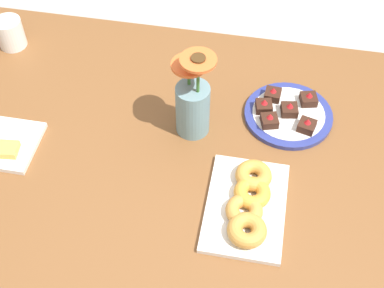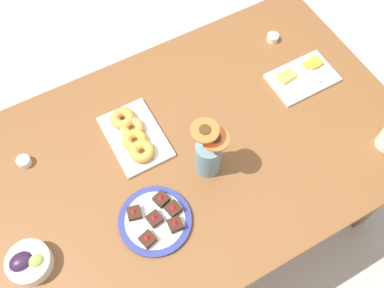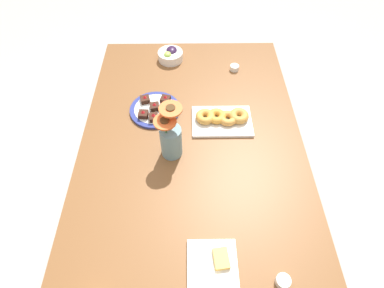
{
  "view_description": "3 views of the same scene",
  "coord_description": "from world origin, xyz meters",
  "px_view_note": "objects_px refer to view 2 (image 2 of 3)",
  "views": [
    {
      "loc": [
        -0.16,
        0.85,
        1.84
      ],
      "look_at": [
        0.0,
        0.0,
        0.78
      ],
      "focal_mm": 50.0,
      "sensor_mm": 36.0,
      "label": 1
    },
    {
      "loc": [
        -0.35,
        -0.63,
        2.11
      ],
      "look_at": [
        0.0,
        0.0,
        0.78
      ],
      "focal_mm": 40.0,
      "sensor_mm": 36.0,
      "label": 2
    },
    {
      "loc": [
        0.79,
        -0.01,
        1.8
      ],
      "look_at": [
        0.0,
        0.0,
        0.78
      ],
      "focal_mm": 28.0,
      "sensor_mm": 36.0,
      "label": 3
    }
  ],
  "objects_px": {
    "dining_table": "(192,160)",
    "croissant_platter": "(134,135)",
    "grape_bowl": "(29,262)",
    "cheese_platter": "(303,77)",
    "jam_cup_honey": "(273,37)",
    "dessert_plate": "(156,220)",
    "flower_vase": "(208,155)",
    "jam_cup_berry": "(24,161)"
  },
  "relations": [
    {
      "from": "flower_vase",
      "to": "cheese_platter",
      "type": "bearing_deg",
      "value": 16.34
    },
    {
      "from": "jam_cup_berry",
      "to": "dessert_plate",
      "type": "xyz_separation_m",
      "value": [
        0.31,
        -0.42,
        -0.0
      ]
    },
    {
      "from": "grape_bowl",
      "to": "jam_cup_honey",
      "type": "height_order",
      "value": "grape_bowl"
    },
    {
      "from": "croissant_platter",
      "to": "dessert_plate",
      "type": "xyz_separation_m",
      "value": [
        -0.07,
        -0.32,
        -0.01
      ]
    },
    {
      "from": "flower_vase",
      "to": "dining_table",
      "type": "bearing_deg",
      "value": 99.04
    },
    {
      "from": "jam_cup_berry",
      "to": "flower_vase",
      "type": "relative_size",
      "value": 0.18
    },
    {
      "from": "dining_table",
      "to": "flower_vase",
      "type": "relative_size",
      "value": 6.04
    },
    {
      "from": "croissant_platter",
      "to": "flower_vase",
      "type": "relative_size",
      "value": 1.06
    },
    {
      "from": "croissant_platter",
      "to": "dessert_plate",
      "type": "height_order",
      "value": "dessert_plate"
    },
    {
      "from": "jam_cup_honey",
      "to": "dessert_plate",
      "type": "bearing_deg",
      "value": -149.19
    },
    {
      "from": "grape_bowl",
      "to": "flower_vase",
      "type": "height_order",
      "value": "flower_vase"
    },
    {
      "from": "grape_bowl",
      "to": "cheese_platter",
      "type": "distance_m",
      "value": 1.2
    },
    {
      "from": "dining_table",
      "to": "flower_vase",
      "type": "xyz_separation_m",
      "value": [
        0.01,
        -0.09,
        0.18
      ]
    },
    {
      "from": "grape_bowl",
      "to": "jam_cup_berry",
      "type": "xyz_separation_m",
      "value": [
        0.1,
        0.35,
        -0.01
      ]
    },
    {
      "from": "dining_table",
      "to": "dessert_plate",
      "type": "distance_m",
      "value": 0.31
    },
    {
      "from": "dining_table",
      "to": "jam_cup_honey",
      "type": "relative_size",
      "value": 33.33
    },
    {
      "from": "jam_cup_berry",
      "to": "grape_bowl",
      "type": "bearing_deg",
      "value": -105.39
    },
    {
      "from": "flower_vase",
      "to": "jam_cup_honey",
      "type": "bearing_deg",
      "value": 35.28
    },
    {
      "from": "grape_bowl",
      "to": "croissant_platter",
      "type": "height_order",
      "value": "grape_bowl"
    },
    {
      "from": "jam_cup_berry",
      "to": "flower_vase",
      "type": "height_order",
      "value": "flower_vase"
    },
    {
      "from": "dining_table",
      "to": "cheese_platter",
      "type": "height_order",
      "value": "cheese_platter"
    },
    {
      "from": "croissant_platter",
      "to": "jam_cup_berry",
      "type": "bearing_deg",
      "value": 165.93
    },
    {
      "from": "cheese_platter",
      "to": "flower_vase",
      "type": "relative_size",
      "value": 0.98
    },
    {
      "from": "dining_table",
      "to": "jam_cup_honey",
      "type": "height_order",
      "value": "jam_cup_honey"
    },
    {
      "from": "cheese_platter",
      "to": "dessert_plate",
      "type": "height_order",
      "value": "dessert_plate"
    },
    {
      "from": "grape_bowl",
      "to": "flower_vase",
      "type": "xyz_separation_m",
      "value": [
        0.66,
        0.03,
        0.06
      ]
    },
    {
      "from": "jam_cup_honey",
      "to": "dining_table",
      "type": "bearing_deg",
      "value": -152.1
    },
    {
      "from": "croissant_platter",
      "to": "flower_vase",
      "type": "distance_m",
      "value": 0.3
    },
    {
      "from": "croissant_platter",
      "to": "flower_vase",
      "type": "height_order",
      "value": "flower_vase"
    },
    {
      "from": "jam_cup_berry",
      "to": "dessert_plate",
      "type": "bearing_deg",
      "value": -53.32
    },
    {
      "from": "cheese_platter",
      "to": "jam_cup_berry",
      "type": "distance_m",
      "value": 1.1
    },
    {
      "from": "dining_table",
      "to": "grape_bowl",
      "type": "xyz_separation_m",
      "value": [
        -0.64,
        -0.11,
        0.12
      ]
    },
    {
      "from": "cheese_platter",
      "to": "dining_table",
      "type": "bearing_deg",
      "value": -172.99
    },
    {
      "from": "cheese_platter",
      "to": "croissant_platter",
      "type": "distance_m",
      "value": 0.71
    },
    {
      "from": "croissant_platter",
      "to": "dessert_plate",
      "type": "bearing_deg",
      "value": -102.91
    },
    {
      "from": "croissant_platter",
      "to": "dessert_plate",
      "type": "relative_size",
      "value": 1.15
    },
    {
      "from": "cheese_platter",
      "to": "flower_vase",
      "type": "xyz_separation_m",
      "value": [
        -0.52,
        -0.15,
        0.08
      ]
    },
    {
      "from": "cheese_platter",
      "to": "dessert_plate",
      "type": "relative_size",
      "value": 1.07
    },
    {
      "from": "jam_cup_honey",
      "to": "flower_vase",
      "type": "xyz_separation_m",
      "value": [
        -0.53,
        -0.38,
        0.08
      ]
    },
    {
      "from": "grape_bowl",
      "to": "jam_cup_honey",
      "type": "distance_m",
      "value": 1.26
    },
    {
      "from": "dining_table",
      "to": "croissant_platter",
      "type": "height_order",
      "value": "croissant_platter"
    },
    {
      "from": "cheese_platter",
      "to": "dessert_plate",
      "type": "bearing_deg",
      "value": -162.54
    }
  ]
}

